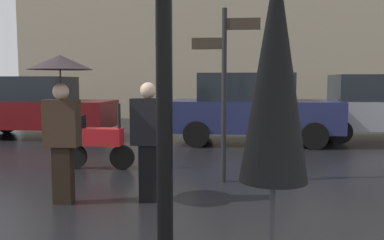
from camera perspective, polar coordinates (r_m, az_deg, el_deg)
The scene contains 8 objects.
folded_patio_umbrella_near at distance 2.48m, azimuth 11.60°, elevation 5.56°, with size 0.42×0.42×2.38m.
pedestrian_with_umbrella at distance 5.61m, azimuth -17.99°, elevation 3.48°, with size 0.85×0.85×1.98m.
pedestrian_with_bag at distance 5.50m, azimuth -5.98°, elevation -2.06°, with size 0.50×0.24×1.63m.
parked_scooter at distance 7.77m, azimuth -13.43°, elevation -2.72°, with size 1.38×0.32×1.23m.
parked_car_left at distance 10.87m, azimuth 8.26°, elevation 1.76°, with size 4.40×2.00×1.85m.
parked_car_right at distance 12.54m, azimuth 24.80°, elevation 1.70°, with size 4.03×1.95×1.83m.
parked_car_distant at distance 12.73m, azimuth -21.47°, elevation 1.78°, with size 4.50×1.97×1.78m.
street_signpost at distance 6.51m, azimuth 4.60°, elevation 5.96°, with size 1.08×0.08×2.79m.
Camera 1 is at (0.94, -2.89, 1.64)m, focal length 37.86 mm.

